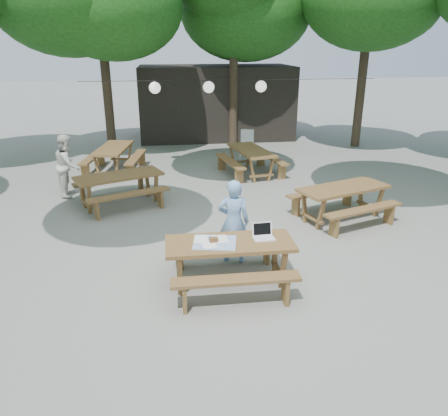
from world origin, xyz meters
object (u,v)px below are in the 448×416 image
object	(u,v)px
plastic_chair	(246,149)
picnic_table_nw	(120,189)
main_picnic_table	(230,262)
second_person	(68,165)
woman	(233,222)

from	to	relation	value
plastic_chair	picnic_table_nw	bearing A→B (deg)	-115.60
main_picnic_table	picnic_table_nw	world-z (taller)	same
main_picnic_table	picnic_table_nw	size ratio (longest dim) A/B	0.84
picnic_table_nw	second_person	distance (m)	1.65
main_picnic_table	plastic_chair	distance (m)	8.42
picnic_table_nw	woman	size ratio (longest dim) A/B	1.57
picnic_table_nw	woman	distance (m)	3.92
main_picnic_table	second_person	world-z (taller)	second_person
picnic_table_nw	woman	world-z (taller)	woman
main_picnic_table	woman	xyz separation A→B (m)	(0.18, 0.79, 0.37)
main_picnic_table	second_person	distance (m)	5.97
plastic_chair	main_picnic_table	bearing A→B (deg)	-85.65
second_person	plastic_chair	xyz separation A→B (m)	(5.14, 3.35, -0.52)
main_picnic_table	plastic_chair	xyz separation A→B (m)	(1.74, 8.24, -0.13)
second_person	plastic_chair	size ratio (longest dim) A/B	1.73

